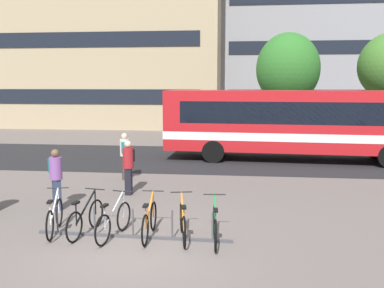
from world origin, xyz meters
name	(u,v)px	position (x,y,z in m)	size (l,w,h in m)	color
ground	(133,250)	(0.00, 0.00, 0.00)	(200.00, 200.00, 0.00)	#6B605B
bus_lane_asphalt	(191,158)	(0.00, 11.19, 0.00)	(80.00, 7.20, 0.01)	#232326
city_bus	(299,122)	(4.94, 11.18, 1.78)	(12.14, 3.22, 3.20)	red
bike_rack	(133,234)	(-0.17, 0.71, 0.09)	(4.59, 0.20, 0.70)	#47474C
parked_bicycle_white_0	(55,217)	(-2.10, 0.83, 0.38)	(0.56, 1.69, 0.99)	black
parked_bicycle_black_1	(86,219)	(-1.33, 0.81, 0.38)	(0.52, 1.71, 0.99)	black
parked_bicycle_silver_2	(114,222)	(-0.61, 0.68, 0.38)	(0.53, 1.70, 0.99)	black
parked_bicycle_orange_3	(149,221)	(0.20, 0.78, 0.38)	(0.52, 1.72, 0.99)	black
parked_bicycle_orange_4	(183,223)	(0.98, 0.76, 0.38)	(0.54, 1.70, 0.99)	black
parked_bicycle_green_5	(215,226)	(1.72, 0.62, 0.38)	(0.52, 1.72, 0.99)	black
commuter_black_pack_0	(128,163)	(-1.26, 4.48, 1.00)	(0.35, 0.53, 1.75)	black
commuter_teal_pack_1	(56,175)	(-2.85, 2.64, 1.00)	(0.56, 0.60, 1.73)	#2D3851
commuter_teal_pack_2	(125,153)	(-1.92, 6.46, 1.00)	(0.49, 0.60, 1.74)	#47382D
street_tree_1	(288,69)	(5.03, 17.28, 4.34)	(3.71, 3.71, 6.45)	brown
building_left_wing	(102,2)	(-9.75, 28.63, 10.47)	(20.70, 12.38, 20.93)	tan
building_right_wing	(327,34)	(10.30, 33.40, 8.06)	(20.54, 10.32, 16.12)	gray
building_centre_block	(224,59)	(0.27, 44.40, 6.36)	(15.59, 13.55, 12.73)	tan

